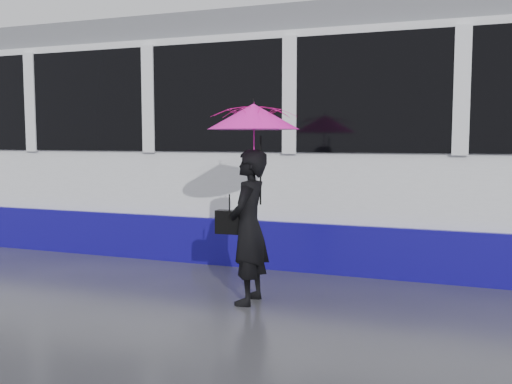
% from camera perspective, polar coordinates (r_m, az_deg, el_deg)
% --- Properties ---
extents(ground, '(90.00, 90.00, 0.00)m').
position_cam_1_polar(ground, '(6.06, 2.20, -10.62)').
color(ground, '#2E2E33').
rests_on(ground, ground).
extents(rails, '(34.00, 1.51, 0.02)m').
position_cam_1_polar(rails, '(8.40, 7.58, -6.07)').
color(rails, '#3F3D38').
rests_on(rails, ground).
extents(tram, '(26.00, 2.56, 3.35)m').
position_cam_1_polar(tram, '(9.79, -14.45, 5.01)').
color(tram, white).
rests_on(tram, ground).
extents(woman, '(0.39, 0.58, 1.56)m').
position_cam_1_polar(woman, '(5.75, -0.73, -3.52)').
color(woman, black).
rests_on(woman, ground).
extents(umbrella, '(0.95, 0.95, 1.05)m').
position_cam_1_polar(umbrella, '(5.67, -0.26, 5.77)').
color(umbrella, '#E81352').
rests_on(umbrella, ground).
extents(handbag, '(0.28, 0.13, 0.42)m').
position_cam_1_polar(handbag, '(5.85, -2.67, -3.01)').
color(handbag, black).
rests_on(handbag, ground).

